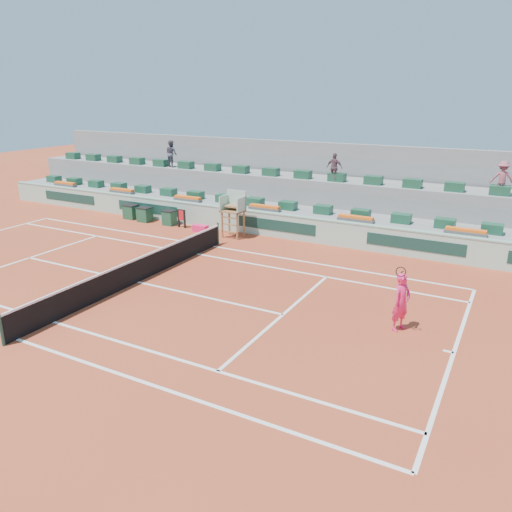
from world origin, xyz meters
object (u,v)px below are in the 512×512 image
Objects in this scene: drink_cooler_a at (169,218)px; player_bag at (200,228)px; umpire_chair at (234,208)px; tennis_player at (401,302)px.

player_bag is at bearing -8.91° from drink_cooler_a.
umpire_chair is at bearing 2.33° from player_bag.
umpire_chair is 12.16m from tennis_player.
player_bag is at bearing -177.67° from umpire_chair.
drink_cooler_a is at bearing 176.31° from umpire_chair.
drink_cooler_a is 0.37× the size of tennis_player.
umpire_chair reaches higher than tennis_player.
drink_cooler_a is at bearing 171.09° from player_bag.
tennis_player is (10.12, -6.73, -0.59)m from umpire_chair.
player_bag is at bearing 151.41° from tennis_player.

